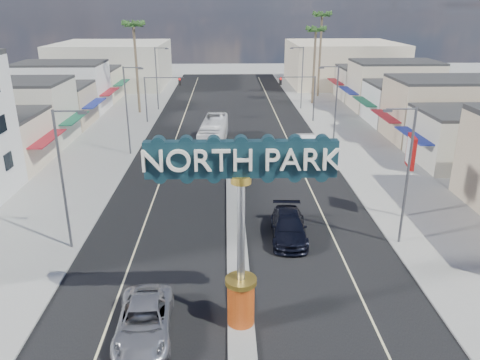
{
  "coord_description": "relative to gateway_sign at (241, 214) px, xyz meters",
  "views": [
    {
      "loc": [
        -0.63,
        -16.87,
        14.64
      ],
      "look_at": [
        0.24,
        11.06,
        4.15
      ],
      "focal_mm": 35.0,
      "sensor_mm": 36.0,
      "label": 1
    }
  ],
  "objects": [
    {
      "name": "sidewalk_left",
      "position": [
        -14.0,
        28.02,
        -5.87
      ],
      "size": [
        8.0,
        120.0,
        0.12
      ],
      "primitive_type": "cube",
      "color": "gray",
      "rests_on": "ground"
    },
    {
      "name": "streetlight_r_near",
      "position": [
        10.43,
        8.02,
        -0.86
      ],
      "size": [
        2.03,
        0.22,
        9.0
      ],
      "color": "#47474C",
      "rests_on": "ground"
    },
    {
      "name": "suv_left",
      "position": [
        -4.56,
        -0.56,
        -5.16
      ],
      "size": [
        2.86,
        5.65,
        1.53
      ],
      "primitive_type": "imported",
      "rotation": [
        0.0,
        0.0,
        0.06
      ],
      "color": "#ABABB0",
      "rests_on": "ground"
    },
    {
      "name": "backdrop_far_left",
      "position": [
        -22.0,
        73.02,
        -1.93
      ],
      "size": [
        20.0,
        20.0,
        8.0
      ],
      "primitive_type": "cube",
      "color": "#B7B29E",
      "rests_on": "ground"
    },
    {
      "name": "traffic_signal_left",
      "position": [
        -9.18,
        42.02,
        -1.65
      ],
      "size": [
        5.09,
        0.45,
        6.0
      ],
      "color": "#47474C",
      "rests_on": "ground"
    },
    {
      "name": "road",
      "position": [
        0.0,
        28.02,
        -5.92
      ],
      "size": [
        20.0,
        120.0,
        0.01
      ],
      "primitive_type": "cube",
      "color": "black",
      "rests_on": "ground"
    },
    {
      "name": "streetlight_r_mid",
      "position": [
        10.43,
        28.02,
        -0.86
      ],
      "size": [
        2.03,
        0.22,
        9.0
      ],
      "color": "#47474C",
      "rests_on": "ground"
    },
    {
      "name": "bank_pylon_sign",
      "position": [
        12.24,
        11.91,
        -1.21
      ],
      "size": [
        0.51,
        1.92,
        6.08
      ],
      "rotation": [
        0.0,
        0.0,
        -0.15
      ],
      "color": "#47474C",
      "rests_on": "sidewalk_right"
    },
    {
      "name": "sidewalk_right",
      "position": [
        14.0,
        28.02,
        -5.87
      ],
      "size": [
        8.0,
        120.0,
        0.12
      ],
      "primitive_type": "cube",
      "color": "gray",
      "rests_on": "ground"
    },
    {
      "name": "streetlight_l_far",
      "position": [
        -10.43,
        50.02,
        -0.86
      ],
      "size": [
        2.03,
        0.22,
        9.0
      ],
      "color": "#47474C",
      "rests_on": "ground"
    },
    {
      "name": "streetlight_l_mid",
      "position": [
        -10.43,
        28.02,
        -0.86
      ],
      "size": [
        2.03,
        0.22,
        9.0
      ],
      "color": "#47474C",
      "rests_on": "ground"
    },
    {
      "name": "ground",
      "position": [
        0.0,
        28.02,
        -5.93
      ],
      "size": [
        160.0,
        160.0,
        0.0
      ],
      "primitive_type": "plane",
      "color": "gray",
      "rests_on": "ground"
    },
    {
      "name": "gateway_sign",
      "position": [
        0.0,
        0.0,
        0.0
      ],
      "size": [
        8.2,
        1.5,
        9.15
      ],
      "color": "#BE360E",
      "rests_on": "median_island"
    },
    {
      "name": "backdrop_far_right",
      "position": [
        22.0,
        73.02,
        -1.93
      ],
      "size": [
        20.0,
        20.0,
        8.0
      ],
      "primitive_type": "cube",
      "color": "beige",
      "rests_on": "ground"
    },
    {
      "name": "storefront_row_right",
      "position": [
        24.0,
        41.02,
        -2.93
      ],
      "size": [
        12.0,
        42.0,
        6.0
      ],
      "primitive_type": "cube",
      "color": "#B7B29E",
      "rests_on": "ground"
    },
    {
      "name": "storefront_row_left",
      "position": [
        -24.0,
        41.02,
        -2.93
      ],
      "size": [
        12.0,
        42.0,
        6.0
      ],
      "primitive_type": "cube",
      "color": "beige",
      "rests_on": "ground"
    },
    {
      "name": "palm_left_far",
      "position": [
        -13.0,
        48.02,
        5.57
      ],
      "size": [
        2.6,
        2.6,
        13.1
      ],
      "color": "brown",
      "rests_on": "ground"
    },
    {
      "name": "streetlight_l_near",
      "position": [
        -10.43,
        8.02,
        -0.86
      ],
      "size": [
        2.03,
        0.22,
        9.0
      ],
      "color": "#47474C",
      "rests_on": "ground"
    },
    {
      "name": "traffic_signal_right",
      "position": [
        9.18,
        42.02,
        -1.65
      ],
      "size": [
        5.09,
        0.45,
        6.0
      ],
      "color": "#47474C",
      "rests_on": "ground"
    },
    {
      "name": "suv_right",
      "position": [
        3.48,
        9.0,
        -5.11
      ],
      "size": [
        2.62,
        5.73,
        1.63
      ],
      "primitive_type": "imported",
      "rotation": [
        0.0,
        0.0,
        -0.06
      ],
      "color": "black",
      "rests_on": "ground"
    },
    {
      "name": "city_bus",
      "position": [
        -2.0,
        30.98,
        -4.47
      ],
      "size": [
        3.22,
        10.59,
        2.91
      ],
      "primitive_type": "imported",
      "rotation": [
        0.0,
        0.0,
        -0.08
      ],
      "color": "white",
      "rests_on": "ground"
    },
    {
      "name": "median_island",
      "position": [
        0.0,
        12.02,
        -5.85
      ],
      "size": [
        1.3,
        30.0,
        0.16
      ],
      "primitive_type": "cube",
      "color": "gray",
      "rests_on": "ground"
    },
    {
      "name": "palm_right_mid",
      "position": [
        13.0,
        54.02,
        4.67
      ],
      "size": [
        2.6,
        2.6,
        12.1
      ],
      "color": "brown",
      "rests_on": "ground"
    },
    {
      "name": "car_parked_right",
      "position": [
        7.88,
        28.45,
        -5.05
      ],
      "size": [
        2.13,
        5.4,
        1.75
      ],
      "primitive_type": "imported",
      "rotation": [
        0.0,
        0.0,
        0.05
      ],
      "color": "white",
      "rests_on": "ground"
    },
    {
      "name": "streetlight_r_far",
      "position": [
        10.43,
        50.02,
        -0.86
      ],
      "size": [
        2.03,
        0.22,
        9.0
      ],
      "color": "#47474C",
      "rests_on": "ground"
    },
    {
      "name": "palm_right_far",
      "position": [
        15.0,
        60.02,
        6.46
      ],
      "size": [
        2.6,
        2.6,
        14.1
      ],
      "color": "brown",
      "rests_on": "ground"
    }
  ]
}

